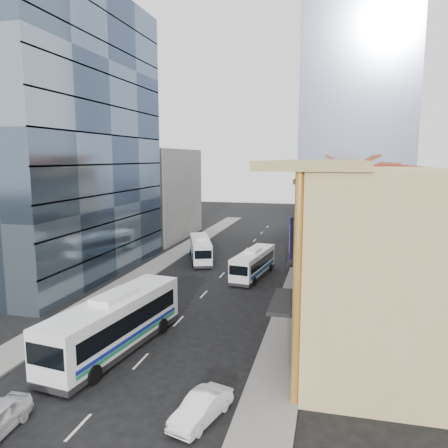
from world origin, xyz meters
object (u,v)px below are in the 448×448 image
(office_tower, at_px, (60,136))
(bus_left_near, at_px, (115,322))
(bus_left_far, at_px, (201,249))
(sedan_right, at_px, (201,408))
(bus_right, at_px, (253,263))
(shophouse_tan, at_px, (374,266))

(office_tower, relative_size, bus_left_near, 2.43)
(bus_left_far, bearing_deg, sedan_right, -93.54)
(bus_left_near, height_order, sedan_right, bus_left_near)
(bus_right, bearing_deg, office_tower, -163.06)
(bus_right, bearing_deg, bus_left_far, 151.11)
(bus_right, xyz_separation_m, sedan_right, (2.08, -26.33, -0.87))
(office_tower, height_order, bus_left_far, office_tower)
(bus_right, height_order, sedan_right, bus_right)
(office_tower, bearing_deg, shophouse_tan, -24.30)
(shophouse_tan, distance_m, bus_left_far, 29.65)
(bus_right, distance_m, sedan_right, 26.43)
(office_tower, relative_size, sedan_right, 7.55)
(shophouse_tan, distance_m, bus_right, 20.72)
(office_tower, distance_m, sedan_right, 35.28)
(sedan_right, bearing_deg, shophouse_tan, 63.54)
(office_tower, xyz_separation_m, sedan_right, (22.50, -23.09, -14.34))
(bus_left_near, xyz_separation_m, bus_left_far, (-2.01, 25.97, -0.44))
(bus_left_far, bearing_deg, bus_right, -57.21)
(shophouse_tan, xyz_separation_m, bus_right, (-10.58, 17.25, -4.47))
(shophouse_tan, bearing_deg, bus_left_far, 128.43)
(office_tower, relative_size, bus_right, 3.15)
(office_tower, xyz_separation_m, bus_left_near, (14.79, -17.00, -13.02))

